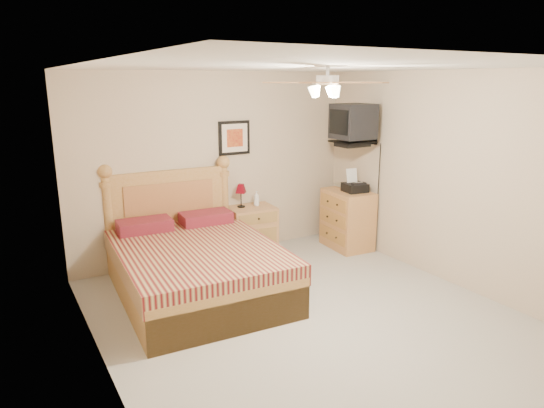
{
  "coord_description": "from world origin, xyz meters",
  "views": [
    {
      "loc": [
        -2.64,
        -3.73,
        2.38
      ],
      "look_at": [
        0.08,
        0.9,
        1.01
      ],
      "focal_mm": 32.0,
      "sensor_mm": 36.0,
      "label": 1
    }
  ],
  "objects": [
    {
      "name": "floor",
      "position": [
        0.0,
        0.0,
        0.0
      ],
      "size": [
        4.5,
        4.5,
        0.0
      ],
      "primitive_type": "plane",
      "color": "#A19D91",
      "rests_on": "ground"
    },
    {
      "name": "ceiling",
      "position": [
        0.0,
        0.0,
        2.5
      ],
      "size": [
        4.0,
        4.5,
        0.04
      ],
      "primitive_type": "cube",
      "color": "white",
      "rests_on": "ground"
    },
    {
      "name": "wall_back",
      "position": [
        0.0,
        2.25,
        1.25
      ],
      "size": [
        4.0,
        0.04,
        2.5
      ],
      "primitive_type": "cube",
      "color": "#BFA98C",
      "rests_on": "ground"
    },
    {
      "name": "wall_front",
      "position": [
        0.0,
        -2.25,
        1.25
      ],
      "size": [
        4.0,
        0.04,
        2.5
      ],
      "primitive_type": "cube",
      "color": "#BFA98C",
      "rests_on": "ground"
    },
    {
      "name": "wall_left",
      "position": [
        -2.0,
        0.0,
        1.25
      ],
      "size": [
        0.04,
        4.5,
        2.5
      ],
      "primitive_type": "cube",
      "color": "#BFA98C",
      "rests_on": "ground"
    },
    {
      "name": "wall_right",
      "position": [
        2.0,
        0.0,
        1.25
      ],
      "size": [
        0.04,
        4.5,
        2.5
      ],
      "primitive_type": "cube",
      "color": "#BFA98C",
      "rests_on": "ground"
    },
    {
      "name": "bed",
      "position": [
        -0.77,
        1.12,
        0.7
      ],
      "size": [
        1.79,
        2.27,
        1.4
      ],
      "primitive_type": null,
      "rotation": [
        0.0,
        0.0,
        -0.06
      ],
      "color": "#AD7A36",
      "rests_on": "ground"
    },
    {
      "name": "nightstand",
      "position": [
        0.4,
        2.0,
        0.34
      ],
      "size": [
        0.67,
        0.52,
        0.68
      ],
      "primitive_type": "cube",
      "rotation": [
        0.0,
        0.0,
        -0.09
      ],
      "color": "#B08149",
      "rests_on": "ground"
    },
    {
      "name": "table_lamp",
      "position": [
        0.28,
        2.08,
        0.84
      ],
      "size": [
        0.19,
        0.19,
        0.32
      ],
      "primitive_type": null,
      "rotation": [
        0.0,
        0.0,
        0.07
      ],
      "color": "#61020E",
      "rests_on": "nightstand"
    },
    {
      "name": "lotion_bottle",
      "position": [
        0.5,
        2.04,
        0.78
      ],
      "size": [
        0.09,
        0.09,
        0.21
      ],
      "primitive_type": "imported",
      "rotation": [
        0.0,
        0.0,
        0.1
      ],
      "color": "white",
      "rests_on": "nightstand"
    },
    {
      "name": "framed_picture",
      "position": [
        0.27,
        2.23,
        1.62
      ],
      "size": [
        0.46,
        0.04,
        0.46
      ],
      "primitive_type": "cube",
      "color": "black",
      "rests_on": "wall_back"
    },
    {
      "name": "dresser",
      "position": [
        1.73,
        1.54,
        0.42
      ],
      "size": [
        0.55,
        0.75,
        0.85
      ],
      "primitive_type": "cube",
      "rotation": [
        0.0,
        0.0,
        -0.07
      ],
      "color": "#B77B38",
      "rests_on": "ground"
    },
    {
      "name": "fax_machine",
      "position": [
        1.77,
        1.45,
        1.01
      ],
      "size": [
        0.34,
        0.36,
        0.32
      ],
      "primitive_type": null,
      "rotation": [
        0.0,
        0.0,
        -0.14
      ],
      "color": "black",
      "rests_on": "dresser"
    },
    {
      "name": "magazine_lower",
      "position": [
        1.75,
        1.82,
        0.86
      ],
      "size": [
        0.18,
        0.24,
        0.02
      ],
      "primitive_type": "imported",
      "rotation": [
        0.0,
        0.0,
        -0.04
      ],
      "color": "#ABA18B",
      "rests_on": "dresser"
    },
    {
      "name": "magazine_upper",
      "position": [
        1.76,
        1.83,
        0.88
      ],
      "size": [
        0.19,
        0.25,
        0.02
      ],
      "primitive_type": "imported",
      "rotation": [
        0.0,
        0.0,
        -0.06
      ],
      "color": "tan",
      "rests_on": "magazine_lower"
    },
    {
      "name": "wall_tv",
      "position": [
        1.75,
        1.34,
        1.81
      ],
      "size": [
        0.56,
        0.46,
        0.58
      ],
      "primitive_type": null,
      "color": "black",
      "rests_on": "wall_right"
    },
    {
      "name": "ceiling_fan",
      "position": [
        0.0,
        -0.2,
        2.36
      ],
      "size": [
        1.14,
        1.14,
        0.28
      ],
      "primitive_type": null,
      "color": "white",
      "rests_on": "ceiling"
    }
  ]
}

